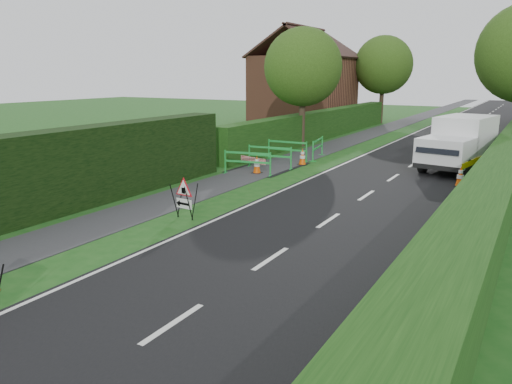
% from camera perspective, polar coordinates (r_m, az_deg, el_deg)
% --- Properties ---
extents(ground, '(120.00, 120.00, 0.00)m').
position_cam_1_polar(ground, '(12.06, -11.21, -6.92)').
color(ground, '#184B15').
rests_on(ground, ground).
extents(road_surface, '(6.00, 90.00, 0.02)m').
position_cam_1_polar(road_surface, '(43.94, 23.35, 6.91)').
color(road_surface, black).
rests_on(road_surface, ground).
extents(footpath, '(2.00, 90.00, 0.02)m').
position_cam_1_polar(footpath, '(44.90, 16.33, 7.58)').
color(footpath, '#2D2D30').
rests_on(footpath, ground).
extents(hedge_west_near, '(1.10, 18.00, 2.50)m').
position_cam_1_polar(hedge_west_near, '(15.68, -25.18, -3.20)').
color(hedge_west_near, black).
rests_on(hedge_west_near, ground).
extents(hedge_west_far, '(1.00, 24.00, 1.80)m').
position_cam_1_polar(hedge_west_far, '(33.19, 7.49, 6.12)').
color(hedge_west_far, '#14380F').
rests_on(hedge_west_far, ground).
extents(hedge_east, '(1.20, 50.00, 1.50)m').
position_cam_1_polar(hedge_east, '(24.82, 27.06, 2.33)').
color(hedge_east, '#14380F').
rests_on(hedge_east, ground).
extents(house_west, '(7.50, 7.40, 7.88)m').
position_cam_1_polar(house_west, '(42.28, 5.48, 11.65)').
color(house_west, brown).
rests_on(house_west, ground).
extents(tree_nw, '(4.40, 4.40, 6.70)m').
position_cam_1_polar(tree_nw, '(29.11, 5.40, 14.02)').
color(tree_nw, '#2D2116').
rests_on(tree_nw, ground).
extents(tree_fw, '(4.80, 4.80, 7.24)m').
position_cam_1_polar(tree_fw, '(44.16, 14.36, 13.88)').
color(tree_fw, '#2D2116').
rests_on(tree_fw, ground).
extents(triangle_sign, '(0.78, 0.78, 1.04)m').
position_cam_1_polar(triangle_sign, '(14.51, -8.34, -0.33)').
color(triangle_sign, black).
rests_on(triangle_sign, ground).
extents(works_van, '(2.77, 5.29, 2.30)m').
position_cam_1_polar(works_van, '(23.64, 22.25, 5.31)').
color(works_van, silver).
rests_on(works_van, ground).
extents(traffic_cone_0, '(0.38, 0.38, 0.79)m').
position_cam_1_polar(traffic_cone_0, '(20.15, 22.33, 1.68)').
color(traffic_cone_0, black).
rests_on(traffic_cone_0, ground).
extents(traffic_cone_1, '(0.38, 0.38, 0.79)m').
position_cam_1_polar(traffic_cone_1, '(22.54, 22.59, 2.80)').
color(traffic_cone_1, black).
rests_on(traffic_cone_1, ground).
extents(traffic_cone_2, '(0.38, 0.38, 0.79)m').
position_cam_1_polar(traffic_cone_2, '(24.47, 22.84, 3.54)').
color(traffic_cone_2, black).
rests_on(traffic_cone_2, ground).
extents(traffic_cone_3, '(0.38, 0.38, 0.79)m').
position_cam_1_polar(traffic_cone_3, '(21.11, 0.10, 3.18)').
color(traffic_cone_3, black).
rests_on(traffic_cone_3, ground).
extents(traffic_cone_4, '(0.38, 0.38, 0.79)m').
position_cam_1_polar(traffic_cone_4, '(23.18, 5.33, 4.04)').
color(traffic_cone_4, black).
rests_on(traffic_cone_4, ground).
extents(ped_barrier_0, '(2.09, 0.74, 1.00)m').
position_cam_1_polar(ped_barrier_0, '(20.78, -0.98, 3.68)').
color(ped_barrier_0, green).
rests_on(ped_barrier_0, ground).
extents(ped_barrier_1, '(2.09, 0.61, 1.00)m').
position_cam_1_polar(ped_barrier_1, '(22.34, 1.60, 4.36)').
color(ped_barrier_1, green).
rests_on(ped_barrier_1, ground).
extents(ped_barrier_2, '(2.07, 0.41, 1.00)m').
position_cam_1_polar(ped_barrier_2, '(24.21, 3.60, 5.04)').
color(ped_barrier_2, green).
rests_on(ped_barrier_2, ground).
extents(ped_barrier_3, '(0.70, 2.09, 1.00)m').
position_cam_1_polar(ped_barrier_3, '(25.08, 7.08, 5.26)').
color(ped_barrier_3, green).
rests_on(ped_barrier_3, ground).
extents(redwhite_plank, '(1.46, 0.43, 0.25)m').
position_cam_1_polar(redwhite_plank, '(21.90, -0.35, 2.51)').
color(redwhite_plank, red).
rests_on(redwhite_plank, ground).
extents(hatchback_car, '(2.22, 3.92, 1.26)m').
position_cam_1_polar(hatchback_car, '(35.04, 21.44, 6.73)').
color(hatchback_car, silver).
rests_on(hatchback_car, ground).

